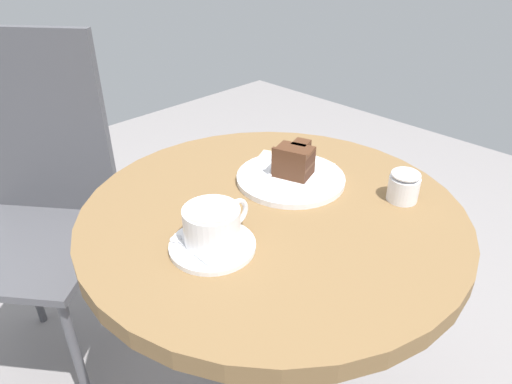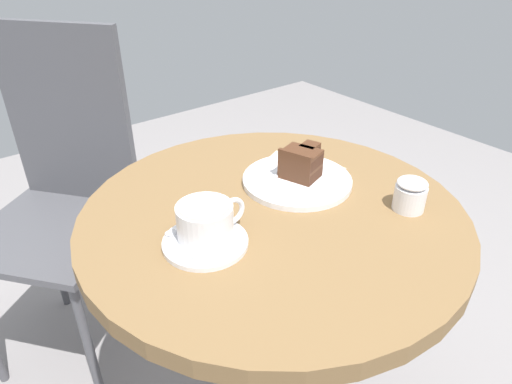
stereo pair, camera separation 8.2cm
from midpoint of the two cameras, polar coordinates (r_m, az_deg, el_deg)
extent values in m
cylinder|color=brown|center=(0.86, -0.67, -3.06)|extent=(0.72, 0.72, 0.03)
cylinder|color=silver|center=(1.09, -0.56, -18.26)|extent=(0.07, 0.07, 0.65)
cylinder|color=white|center=(0.76, -8.59, -6.77)|extent=(0.14, 0.14, 0.01)
cylinder|color=white|center=(0.74, -8.72, -4.28)|extent=(0.09, 0.09, 0.06)
cylinder|color=#D6B789|center=(0.73, -8.90, -2.34)|extent=(0.08, 0.08, 0.00)
torus|color=white|center=(0.77, -5.53, -2.67)|extent=(0.05, 0.01, 0.05)
cube|color=silver|center=(0.74, -11.07, -7.53)|extent=(0.01, 0.08, 0.00)
ellipsoid|color=silver|center=(0.77, -13.03, -5.79)|extent=(0.02, 0.02, 0.00)
cylinder|color=white|center=(0.94, 1.84, 1.66)|extent=(0.22, 0.22, 0.01)
cube|color=#422619|center=(0.94, 2.19, 2.80)|extent=(0.08, 0.09, 0.02)
cube|color=#422619|center=(0.97, 3.10, 3.71)|extent=(0.05, 0.04, 0.02)
cube|color=#4C2B19|center=(0.93, 2.20, 3.59)|extent=(0.08, 0.09, 0.01)
cube|color=#4C2B19|center=(0.96, 3.13, 4.48)|extent=(0.05, 0.04, 0.01)
cube|color=#422619|center=(0.92, 2.22, 4.38)|extent=(0.08, 0.09, 0.02)
cube|color=#422619|center=(0.95, 3.15, 5.26)|extent=(0.05, 0.04, 0.02)
cube|color=#4C2B19|center=(0.92, 2.24, 5.19)|extent=(0.08, 0.09, 0.01)
cube|color=#4C2B19|center=(0.95, 3.18, 6.05)|extent=(0.05, 0.04, 0.01)
cube|color=#4C2B19|center=(0.91, 1.51, 3.27)|extent=(0.03, 0.07, 0.06)
cube|color=silver|center=(0.94, -0.57, 2.38)|extent=(0.10, 0.07, 0.00)
cube|color=silver|center=(1.01, 0.39, 4.37)|extent=(0.04, 0.04, 0.00)
cube|color=beige|center=(0.98, 1.97, 2.66)|extent=(0.18, 0.18, 0.00)
cube|color=beige|center=(0.99, 1.01, 3.00)|extent=(0.18, 0.18, 0.00)
cylinder|color=#4C4C51|center=(1.30, -23.04, -19.27)|extent=(0.02, 0.02, 0.44)
cylinder|color=#4C4C51|center=(1.65, -28.02, -8.61)|extent=(0.02, 0.02, 0.44)
cylinder|color=#4C4C51|center=(1.50, -17.53, -10.20)|extent=(0.02, 0.02, 0.44)
cube|color=#4C4C51|center=(1.33, -28.13, -6.00)|extent=(0.53, 0.53, 0.02)
cube|color=#4C4C51|center=(1.34, -27.03, 7.37)|extent=(0.24, 0.30, 0.50)
cylinder|color=white|center=(0.90, 15.47, 0.32)|extent=(0.06, 0.06, 0.05)
ellipsoid|color=white|center=(0.88, 15.74, 2.06)|extent=(0.06, 0.06, 0.02)
camera|label=1|loc=(0.04, -92.86, -1.71)|focal=32.00mm
camera|label=2|loc=(0.04, 87.14, 1.71)|focal=32.00mm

